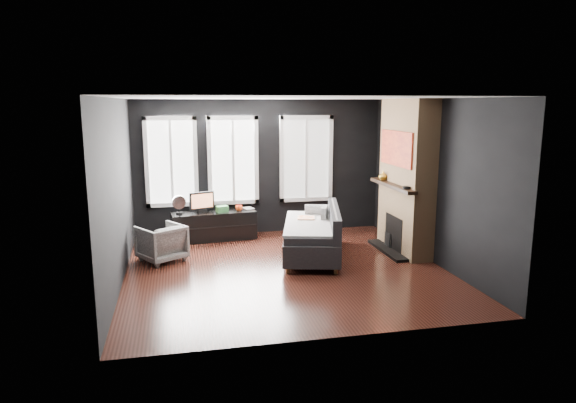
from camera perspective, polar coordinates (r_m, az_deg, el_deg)
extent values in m
plane|color=black|center=(8.29, -0.24, -7.55)|extent=(5.00, 5.00, 0.00)
plane|color=white|center=(7.87, -0.25, 11.44)|extent=(5.00, 5.00, 0.00)
cube|color=black|center=(10.41, -3.11, 3.84)|extent=(5.00, 0.02, 2.70)
cube|color=black|center=(7.85, -18.40, 0.99)|extent=(0.02, 5.00, 2.70)
cube|color=black|center=(8.83, 15.85, 2.18)|extent=(0.02, 5.00, 2.70)
cube|color=gray|center=(9.16, 4.05, -1.72)|extent=(0.22, 0.38, 0.38)
imported|color=silver|center=(8.90, -13.89, -4.29)|extent=(0.90, 0.88, 0.69)
imported|color=#F64B1A|center=(10.05, -5.46, -0.66)|extent=(0.14, 0.11, 0.14)
imported|color=#BFB299|center=(10.19, -4.90, -0.18)|extent=(0.18, 0.07, 0.25)
cube|color=#377E3E|center=(9.99, -7.33, -0.82)|extent=(0.25, 0.20, 0.12)
imported|color=gold|center=(9.58, 10.52, 2.83)|extent=(0.21, 0.21, 0.16)
cylinder|color=black|center=(8.69, 13.04, 1.51)|extent=(0.16, 0.16, 0.04)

